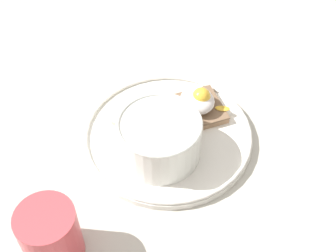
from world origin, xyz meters
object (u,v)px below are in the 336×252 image
(banana_slice_left, at_px, (119,118))
(coffee_mug, at_px, (50,235))
(toast_slice, at_px, (197,109))
(banana_slice_front, at_px, (139,108))
(oatmeal_bowl, at_px, (160,138))
(poached_egg, at_px, (198,100))

(banana_slice_left, distance_m, coffee_mug, 0.24)
(toast_slice, xyz_separation_m, banana_slice_front, (-0.06, -0.08, 0.00))
(oatmeal_bowl, xyz_separation_m, coffee_mug, (0.05, -0.20, 0.00))
(banana_slice_left, bearing_deg, poached_egg, 62.25)
(oatmeal_bowl, distance_m, banana_slice_left, 0.10)
(poached_egg, bearing_deg, oatmeal_bowl, -71.24)
(poached_egg, xyz_separation_m, coffee_mug, (0.08, -0.30, 0.01))
(banana_slice_front, bearing_deg, banana_slice_left, -91.85)
(poached_egg, relative_size, banana_slice_left, 1.71)
(oatmeal_bowl, distance_m, coffee_mug, 0.21)
(toast_slice, relative_size, poached_egg, 1.43)
(oatmeal_bowl, relative_size, banana_slice_left, 3.05)
(toast_slice, relative_size, banana_slice_left, 2.45)
(toast_slice, height_order, banana_slice_front, banana_slice_front)
(toast_slice, relative_size, banana_slice_front, 2.62)
(toast_slice, distance_m, banana_slice_left, 0.13)
(toast_slice, xyz_separation_m, coffee_mug, (0.09, -0.30, 0.03))
(oatmeal_bowl, height_order, banana_slice_front, oatmeal_bowl)
(oatmeal_bowl, distance_m, banana_slice_front, 0.10)
(oatmeal_bowl, bearing_deg, banana_slice_left, -171.07)
(toast_slice, bearing_deg, coffee_mug, -74.05)
(toast_slice, distance_m, coffee_mug, 0.31)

